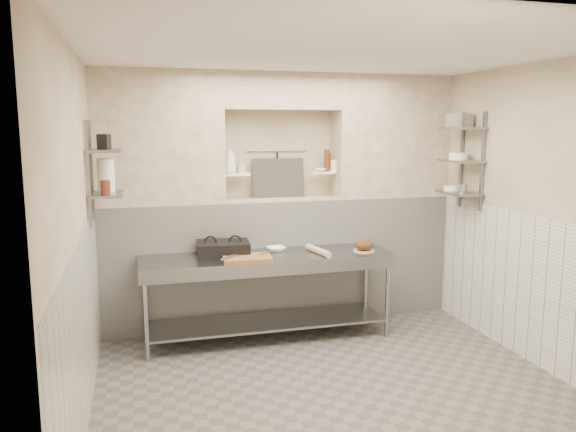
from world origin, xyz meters
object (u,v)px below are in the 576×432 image
object	(u,v)px
rolling_pin	(318,251)
bread_loaf	(364,245)
panini_press	(223,249)
jug_left	(106,175)
prep_table	(267,279)
bottle_soap	(230,160)
cutting_board	(247,258)
bowl_alcove	(320,170)
mixing_bowl	(276,249)

from	to	relation	value
rolling_pin	bread_loaf	xyz separation A→B (m)	(0.51, -0.02, 0.04)
panini_press	jug_left	bearing A→B (deg)	-167.35
prep_table	bottle_soap	distance (m)	1.36
jug_left	bread_loaf	bearing A→B (deg)	-1.04
cutting_board	bowl_alcove	bearing A→B (deg)	34.96
panini_press	rolling_pin	distance (m)	0.99
mixing_bowl	rolling_pin	world-z (taller)	rolling_pin
bread_loaf	bottle_soap	bearing A→B (deg)	154.94
mixing_bowl	panini_press	bearing A→B (deg)	-173.92
jug_left	bottle_soap	bearing A→B (deg)	24.24
prep_table	panini_press	distance (m)	0.56
rolling_pin	bottle_soap	bearing A→B (deg)	143.81
prep_table	bread_loaf	size ratio (longest dim) A/B	13.09
bottle_soap	bowl_alcove	distance (m)	1.03
prep_table	bread_loaf	distance (m)	1.09
cutting_board	bowl_alcove	distance (m)	1.45
cutting_board	jug_left	world-z (taller)	jug_left
cutting_board	rolling_pin	xyz separation A→B (m)	(0.78, 0.11, 0.01)
bread_loaf	cutting_board	bearing A→B (deg)	-176.22
cutting_board	rolling_pin	distance (m)	0.78
bread_loaf	bottle_soap	world-z (taller)	bottle_soap
bottle_soap	prep_table	bearing A→B (deg)	-62.15
prep_table	bread_loaf	xyz separation A→B (m)	(1.04, -0.09, 0.33)
cutting_board	mixing_bowl	xyz separation A→B (m)	(0.38, 0.34, 0.00)
prep_table	cutting_board	world-z (taller)	cutting_board
bottle_soap	jug_left	world-z (taller)	bottle_soap
prep_table	rolling_pin	distance (m)	0.61
cutting_board	mixing_bowl	world-z (taller)	mixing_bowl
mixing_bowl	bread_loaf	size ratio (longest dim) A/B	0.99
prep_table	bottle_soap	bearing A→B (deg)	117.85
prep_table	panini_press	bearing A→B (deg)	166.40
rolling_pin	bottle_soap	distance (m)	1.37
rolling_pin	jug_left	size ratio (longest dim) A/B	1.42
bottle_soap	jug_left	size ratio (longest dim) A/B	0.96
panini_press	mixing_bowl	size ratio (longest dim) A/B	2.89
bowl_alcove	mixing_bowl	bearing A→B (deg)	-149.83
prep_table	bowl_alcove	size ratio (longest dim) A/B	20.53
bowl_alcove	jug_left	distance (m)	2.36
bread_loaf	panini_press	bearing A→B (deg)	172.61
bottle_soap	cutting_board	bearing A→B (deg)	-87.04
panini_press	bowl_alcove	xyz separation A→B (m)	(1.19, 0.41, 0.76)
cutting_board	rolling_pin	size ratio (longest dim) A/B	1.09
jug_left	cutting_board	bearing A→B (deg)	-5.77
mixing_bowl	bottle_soap	xyz separation A→B (m)	(-0.42, 0.36, 0.94)
prep_table	rolling_pin	bearing A→B (deg)	-6.68
bread_loaf	bowl_alcove	size ratio (longest dim) A/B	1.57
cutting_board	prep_table	bearing A→B (deg)	34.73
rolling_pin	mixing_bowl	bearing A→B (deg)	149.47
prep_table	cutting_board	xyz separation A→B (m)	(-0.25, -0.17, 0.28)
mixing_bowl	rolling_pin	size ratio (longest dim) A/B	0.45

